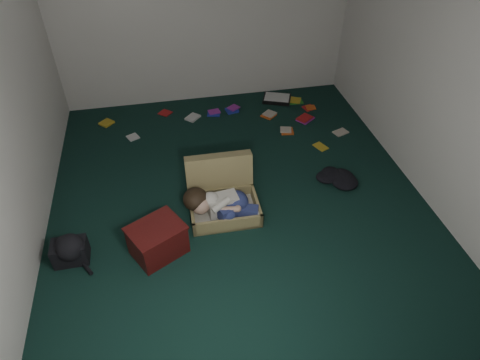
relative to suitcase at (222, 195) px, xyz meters
name	(u,v)px	position (x,y,z in m)	size (l,w,h in m)	color
floor	(237,196)	(0.19, 0.12, -0.16)	(4.50, 4.50, 0.00)	black
wall_back	(203,9)	(0.19, 2.37, 1.14)	(4.50, 4.50, 0.00)	silver
wall_front	(321,296)	(0.19, -2.13, 1.14)	(4.50, 4.50, 0.00)	silver
wall_left	(3,113)	(-1.81, 0.12, 1.14)	(4.50, 4.50, 0.00)	silver
wall_right	(436,70)	(2.19, 0.12, 1.14)	(4.50, 4.50, 0.00)	silver
suitcase	(222,195)	(0.00, 0.00, 0.00)	(0.72, 0.70, 0.52)	#9C8C56
person	(220,204)	(-0.05, -0.18, 0.04)	(0.77, 0.38, 0.32)	silver
maroon_bin	(158,240)	(-0.71, -0.52, 0.01)	(0.61, 0.57, 0.34)	#420E0D
backpack	(70,251)	(-1.51, -0.44, -0.04)	(0.39, 0.32, 0.24)	black
clothing_pile	(340,176)	(1.39, 0.14, -0.09)	(0.42, 0.34, 0.13)	black
paper_tray	(277,99)	(1.17, 2.07, -0.13)	(0.48, 0.42, 0.06)	black
book_scatter	(244,120)	(0.58, 1.62, -0.15)	(3.24, 1.44, 0.02)	gold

